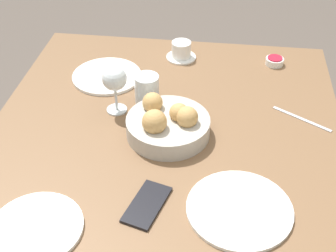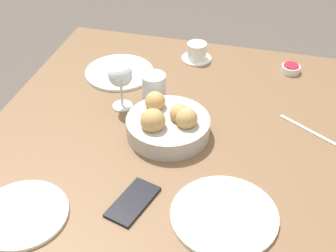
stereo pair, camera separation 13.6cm
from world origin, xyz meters
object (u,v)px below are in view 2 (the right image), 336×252
at_px(bread_basket, 168,124).
at_px(cell_phone, 133,202).
at_px(knife_silver, 308,130).
at_px(water_tumbler, 154,88).
at_px(wine_glass, 120,77).
at_px(plate_near_right, 22,214).
at_px(plate_far_center, 224,215).
at_px(plate_near_left, 119,72).
at_px(jam_bowl_berry, 291,69).
at_px(coffee_cup, 196,52).

distance_m(bread_basket, cell_phone, 0.29).
relative_size(bread_basket, knife_silver, 1.43).
bearing_deg(water_tumbler, wine_glass, -54.67).
height_order(plate_near_right, cell_phone, plate_near_right).
relative_size(plate_far_center, cell_phone, 1.59).
height_order(plate_near_right, wine_glass, wine_glass).
relative_size(plate_near_left, jam_bowl_berry, 3.70).
bearing_deg(knife_silver, plate_near_right, -51.87).
bearing_deg(bread_basket, wine_glass, -119.36).
distance_m(plate_near_right, wine_glass, 0.51).
bearing_deg(bread_basket, plate_near_right, -33.60).
xyz_separation_m(wine_glass, cell_phone, (0.38, 0.16, -0.11)).
distance_m(jam_bowl_berry, knife_silver, 0.33).
distance_m(plate_far_center, knife_silver, 0.44).
bearing_deg(plate_near_right, plate_far_center, 104.31).
relative_size(plate_far_center, jam_bowl_berry, 4.06).
bearing_deg(plate_far_center, coffee_cup, -162.64).
bearing_deg(plate_near_left, coffee_cup, 125.01).
xyz_separation_m(jam_bowl_berry, knife_silver, (0.32, 0.07, -0.01)).
distance_m(plate_near_left, plate_near_right, 0.67).
xyz_separation_m(plate_near_left, cell_phone, (0.57, 0.24, -0.00)).
xyz_separation_m(knife_silver, cell_phone, (0.41, -0.41, 0.00)).
height_order(plate_near_left, jam_bowl_berry, jam_bowl_berry).
bearing_deg(water_tumbler, coffee_cup, 165.59).
relative_size(wine_glass, knife_silver, 0.92).
relative_size(plate_near_left, plate_far_center, 0.91).
bearing_deg(plate_far_center, cell_phone, -86.62).
bearing_deg(wine_glass, bread_basket, 60.64).
bearing_deg(jam_bowl_berry, plate_near_right, -35.12).
relative_size(wine_glass, jam_bowl_berry, 2.42).
bearing_deg(wine_glass, knife_silver, 92.78).
distance_m(coffee_cup, jam_bowl_berry, 0.34).
relative_size(plate_near_right, cell_phone, 1.35).
bearing_deg(knife_silver, plate_far_center, -25.12).
xyz_separation_m(water_tumbler, wine_glass, (0.06, -0.09, 0.07)).
bearing_deg(plate_near_left, knife_silver, 76.31).
xyz_separation_m(bread_basket, knife_silver, (-0.13, 0.40, -0.04)).
height_order(jam_bowl_berry, cell_phone, jam_bowl_berry).
distance_m(coffee_cup, knife_silver, 0.52).
relative_size(plate_near_left, cell_phone, 1.45).
bearing_deg(knife_silver, cell_phone, -45.22).
bearing_deg(wine_glass, water_tumbler, 125.33).
bearing_deg(wine_glass, coffee_cup, 155.40).
bearing_deg(plate_near_right, knife_silver, 128.13).
bearing_deg(coffee_cup, jam_bowl_berry, 89.60).
distance_m(plate_near_left, water_tumbler, 0.21).
relative_size(plate_near_right, coffee_cup, 2.03).
relative_size(wine_glass, cell_phone, 0.95).
xyz_separation_m(bread_basket, coffee_cup, (-0.45, -0.01, -0.01)).
bearing_deg(jam_bowl_berry, knife_silver, 11.98).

